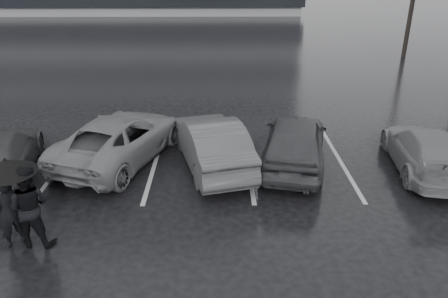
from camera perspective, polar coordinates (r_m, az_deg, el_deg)
ground at (r=10.98m, az=0.85°, el=-7.39°), size 160.00×160.00×0.00m
car_main at (r=12.95m, az=9.24°, el=1.12°), size 2.66×4.64×1.49m
car_west_a at (r=12.70m, az=-1.64°, el=0.88°), size 2.61×4.66×1.45m
car_west_b at (r=13.46m, az=-13.42°, el=1.43°), size 3.86×5.47×1.38m
car_west_c at (r=13.68m, az=-27.22°, el=-0.61°), size 2.65×4.63×1.26m
car_east at (r=13.73m, az=24.83°, el=-0.13°), size 2.24×4.43×1.23m
pedestrian_left at (r=10.27m, az=-26.30°, el=-7.44°), size 0.68×0.67×1.59m
pedestrian_right at (r=10.06m, az=-24.11°, el=-6.86°), size 0.94×0.76×1.84m
umbrella at (r=9.84m, az=-26.57°, el=-2.03°), size 1.18×1.18×2.01m
stall_stripes at (r=13.18m, az=-2.93°, el=-1.69°), size 19.72×5.00×0.00m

